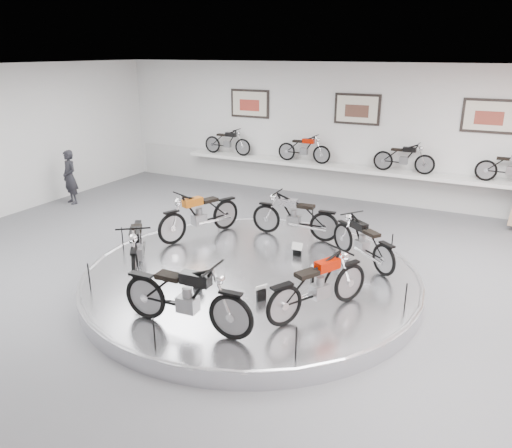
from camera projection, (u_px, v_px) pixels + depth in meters
The scene contains 21 objects.
floor at pixel (244, 292), 9.42m from camera, with size 16.00×16.00×0.00m, color #545457.
ceiling at pixel (242, 71), 8.10m from camera, with size 16.00×16.00×0.00m, color white.
wall_back at pixel (356, 133), 14.66m from camera, with size 16.00×16.00×0.00m, color silver.
dado_band at pixel (353, 181), 15.12m from camera, with size 15.68×0.04×1.10m, color #BCBCBA.
display_platform at pixel (251, 278), 9.63m from camera, with size 6.40×6.40×0.30m, color silver.
platform_rim at pixel (251, 273), 9.59m from camera, with size 6.40×6.40×0.10m, color #B2B2BA.
shelf at pixel (351, 169), 14.73m from camera, with size 11.00×0.55×0.10m, color silver.
poster_left at pixel (250, 104), 15.89m from camera, with size 1.35×0.06×0.88m, color beige.
poster_center at pixel (357, 109), 14.39m from camera, with size 1.35×0.06×0.88m, color beige.
poster_right at pixel (489, 116), 12.89m from camera, with size 1.35×0.06×0.88m, color beige.
shelf_bike_a at pixel (227, 143), 16.39m from camera, with size 1.22×0.42×0.73m, color black, non-canonical shape.
shelf_bike_b at pixel (304, 150), 15.24m from camera, with size 1.22×0.42×0.73m, color #9C1200, non-canonical shape.
shelf_bike_c at pixel (404, 160), 13.95m from camera, with size 1.22×0.42×0.73m, color black, non-canonical shape.
shelf_bike_d at pixel (511, 169), 12.80m from camera, with size 1.22×0.42×0.73m, color silver, non-canonical shape.
bike_a at pixel (363, 241), 9.80m from camera, with size 1.62×0.57×0.95m, color black, non-canonical shape.
bike_b at pixel (295, 215), 11.17m from camera, with size 1.74×0.61×1.02m, color silver, non-canonical shape.
bike_c at pixel (200, 214), 11.20m from camera, with size 1.85×0.65×1.09m, color #C05F13, non-canonical shape.
bike_d at pixel (136, 246), 9.38m from camera, with size 1.80×0.63×1.06m, color black, non-canonical shape.
bike_e at pixel (186, 296), 7.43m from camera, with size 1.88×0.66×1.11m, color black, non-canonical shape.
bike_f at pixel (319, 284), 7.90m from camera, with size 1.74×0.61×1.02m, color #9C1200, non-canonical shape.
visitor at pixel (70, 177), 14.62m from camera, with size 0.58×0.38×1.59m, color black.
Camera 1 is at (4.04, -7.45, 4.32)m, focal length 35.00 mm.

